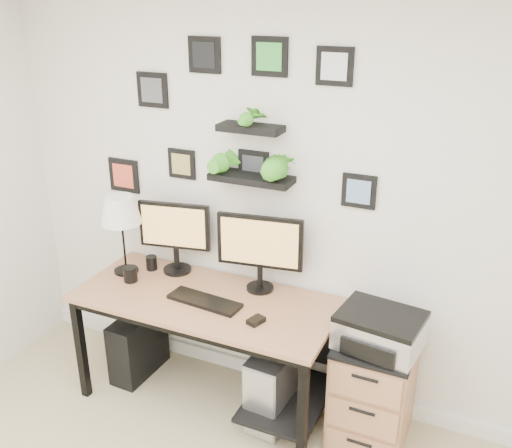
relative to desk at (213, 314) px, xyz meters
The scene contains 14 objects.
room 0.80m from the desk, 35.43° to the left, with size 4.00×4.00×4.00m.
desk is the anchor object (origin of this frame).
monitor_left 0.58m from the desk, 152.57° to the left, with size 0.47×0.21×0.48m.
monitor_right 0.51m from the desk, 40.44° to the left, with size 0.53×0.19×0.49m.
keyboard 0.16m from the desk, 94.69° to the right, with size 0.46×0.15×0.02m, color black.
mouse 0.42m from the desk, 24.52° to the right, with size 0.06×0.10×0.03m, color black.
table_lamp 0.87m from the desk, behind, with size 0.26×0.26×0.53m.
mug 0.60m from the desk, behind, with size 0.09×0.09×0.10m, color black.
pen_cup 0.59m from the desk, 164.41° to the left, with size 0.07×0.07×0.09m, color black.
pc_tower_black 0.73m from the desk, behind, with size 0.19×0.44×0.44m, color black.
pc_tower_grey 0.57m from the desk, ahead, with size 0.25×0.51×0.49m.
file_cabinet 1.05m from the desk, ahead, with size 0.43×0.53×0.67m.
printer 1.03m from the desk, ahead, with size 0.48×0.40×0.20m.
wall_decor 1.08m from the desk, 68.30° to the left, with size 1.82×0.18×1.04m.
Camera 1 is at (1.04, -0.99, 2.48)m, focal length 40.00 mm.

